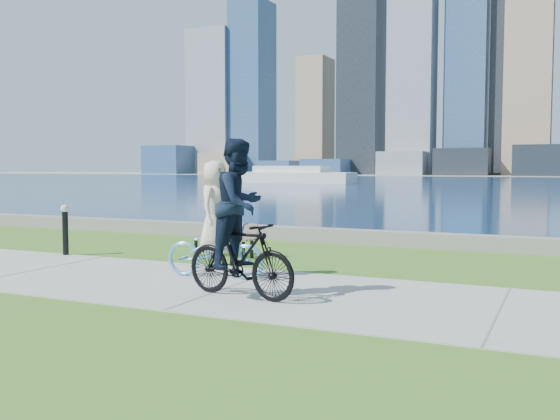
{
  "coord_description": "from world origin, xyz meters",
  "views": [
    {
      "loc": [
        4.77,
        -8.42,
        1.9
      ],
      "look_at": [
        -0.05,
        2.01,
        1.1
      ],
      "focal_mm": 40.0,
      "sensor_mm": 36.0,
      "label": 1
    }
  ],
  "objects_px": {
    "bollard_lamp": "(65,226)",
    "cyclist_man": "(240,231)",
    "park_bench": "(226,236)",
    "cyclist_woman": "(215,234)"
  },
  "relations": [
    {
      "from": "bollard_lamp",
      "to": "cyclist_woman",
      "type": "height_order",
      "value": "cyclist_woman"
    },
    {
      "from": "park_bench",
      "to": "bollard_lamp",
      "type": "relative_size",
      "value": 1.3
    },
    {
      "from": "bollard_lamp",
      "to": "cyclist_man",
      "type": "bearing_deg",
      "value": -22.52
    },
    {
      "from": "cyclist_woman",
      "to": "cyclist_man",
      "type": "xyz_separation_m",
      "value": [
        1.14,
        -1.22,
        0.22
      ]
    },
    {
      "from": "bollard_lamp",
      "to": "cyclist_woman",
      "type": "distance_m",
      "value": 4.44
    },
    {
      "from": "park_bench",
      "to": "cyclist_man",
      "type": "relative_size",
      "value": 0.63
    },
    {
      "from": "bollard_lamp",
      "to": "park_bench",
      "type": "bearing_deg",
      "value": 22.22
    },
    {
      "from": "cyclist_woman",
      "to": "cyclist_man",
      "type": "bearing_deg",
      "value": -142.33
    },
    {
      "from": "cyclist_woman",
      "to": "cyclist_man",
      "type": "relative_size",
      "value": 0.87
    },
    {
      "from": "bollard_lamp",
      "to": "cyclist_woman",
      "type": "relative_size",
      "value": 0.55
    }
  ]
}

